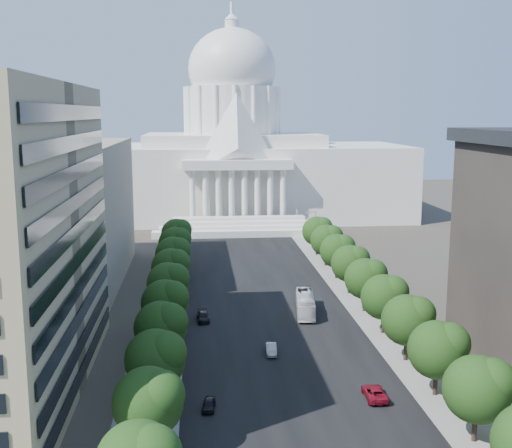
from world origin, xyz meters
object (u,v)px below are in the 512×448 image
object	(u,v)px
car_red	(375,393)
city_bus	(305,304)
car_dark_a	(209,405)
car_silver	(271,349)
car_dark_b	(203,317)

from	to	relation	value
car_red	city_bus	size ratio (longest dim) A/B	0.43
car_dark_a	city_bus	world-z (taller)	city_bus
car_silver	car_dark_b	bearing A→B (deg)	125.01
car_dark_a	car_red	size ratio (longest dim) A/B	0.67
car_silver	car_dark_a	bearing A→B (deg)	-115.50
car_silver	car_dark_b	xyz separation A→B (m)	(-10.18, 16.66, 0.00)
city_bus	car_silver	bearing A→B (deg)	-106.67
car_silver	car_red	size ratio (longest dim) A/B	0.80
car_dark_a	car_dark_b	xyz separation A→B (m)	(-0.35, 34.35, 0.10)
car_dark_b	city_bus	size ratio (longest dim) A/B	0.39
car_silver	car_dark_b	size ratio (longest dim) A/B	0.88
car_dark_a	car_silver	distance (m)	20.24
city_bus	car_dark_b	bearing A→B (deg)	-165.03
car_dark_b	car_red	bearing A→B (deg)	-60.48
car_dark_a	city_bus	bearing A→B (deg)	70.01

